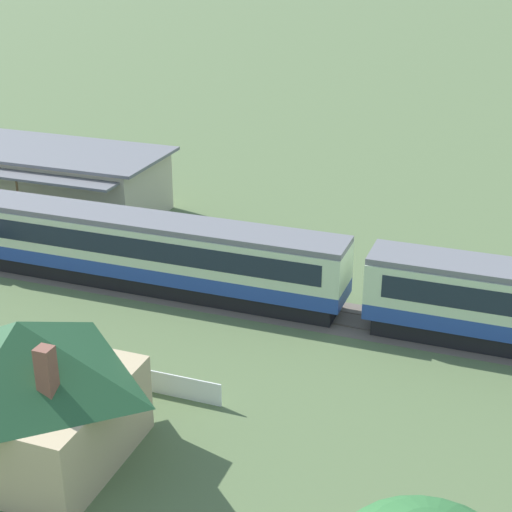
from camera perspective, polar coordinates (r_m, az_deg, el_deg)
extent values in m
cylinder|color=black|center=(38.20, 13.25, -5.52)|extent=(0.90, 0.18, 0.90)
cylinder|color=black|center=(39.47, 13.54, -4.56)|extent=(0.90, 0.18, 0.90)
cube|color=#234293|center=(42.63, -7.71, -0.65)|extent=(21.62, 2.80, 0.80)
cube|color=beige|center=(42.09, -7.81, 1.09)|extent=(21.62, 2.80, 2.00)
cube|color=#192330|center=(42.05, -7.82, 1.22)|extent=(19.89, 2.84, 1.12)
cube|color=slate|center=(41.67, -7.89, 2.56)|extent=(21.62, 2.64, 0.30)
cube|color=black|center=(42.98, -7.65, -1.67)|extent=(20.75, 2.41, 0.88)
cylinder|color=black|center=(39.79, 1.06, -3.61)|extent=(0.90, 0.18, 0.90)
cylinder|color=black|center=(41.01, 1.72, -2.76)|extent=(0.90, 0.18, 0.90)
cylinder|color=black|center=(46.00, -15.98, -0.69)|extent=(0.90, 0.18, 0.90)
cylinder|color=black|center=(47.06, -14.98, -0.02)|extent=(0.90, 0.18, 0.90)
cube|color=#665B51|center=(40.79, 0.52, -3.60)|extent=(141.59, 3.60, 0.01)
cube|color=#4C4238|center=(40.18, 0.17, -4.01)|extent=(141.59, 0.12, 0.04)
cube|color=#4C4238|center=(41.39, 0.85, -3.16)|extent=(141.59, 0.12, 0.04)
cube|color=beige|center=(54.79, -13.99, 5.22)|extent=(13.48, 6.57, 4.12)
cube|color=slate|center=(54.18, -14.22, 7.39)|extent=(14.56, 7.09, 0.20)
cube|color=slate|center=(51.15, -16.67, 5.59)|extent=(12.94, 1.60, 0.16)
cylinder|color=brown|center=(51.28, -16.82, 3.37)|extent=(0.14, 0.14, 3.64)
cube|color=tan|center=(30.64, -16.13, -11.20)|extent=(6.91, 6.15, 3.20)
pyramid|color=#23512D|center=(29.18, -16.74, -6.66)|extent=(7.46, 6.64, 2.40)
cube|color=brown|center=(27.25, -14.96, -8.44)|extent=(0.56, 0.56, 2.16)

